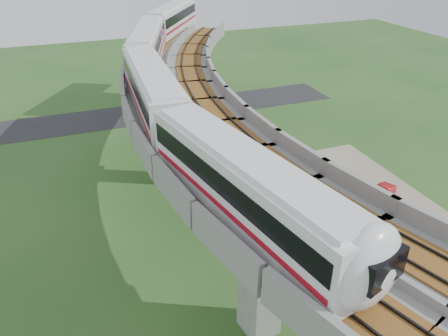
{
  "coord_description": "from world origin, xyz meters",
  "views": [
    {
      "loc": [
        -8.35,
        -28.52,
        23.12
      ],
      "look_at": [
        1.71,
        -1.91,
        7.5
      ],
      "focal_mm": 35.0,
      "sensor_mm": 36.0,
      "label": 1
    }
  ],
  "objects_px": {
    "metro_train": "(173,64)",
    "car_red": "(382,193)",
    "car_white": "(363,235)",
    "car_dark": "(304,169)"
  },
  "relations": [
    {
      "from": "metro_train",
      "to": "car_red",
      "type": "relative_size",
      "value": 15.47
    },
    {
      "from": "car_dark",
      "to": "metro_train",
      "type": "bearing_deg",
      "value": 68.85
    },
    {
      "from": "metro_train",
      "to": "car_red",
      "type": "height_order",
      "value": "metro_train"
    },
    {
      "from": "car_dark",
      "to": "car_red",
      "type": "bearing_deg",
      "value": -152.26
    },
    {
      "from": "car_red",
      "to": "car_dark",
      "type": "bearing_deg",
      "value": -173.19
    },
    {
      "from": "car_red",
      "to": "car_dark",
      "type": "relative_size",
      "value": 0.86
    },
    {
      "from": "car_white",
      "to": "car_dark",
      "type": "relative_size",
      "value": 0.75
    },
    {
      "from": "car_white",
      "to": "car_red",
      "type": "bearing_deg",
      "value": 23.23
    },
    {
      "from": "metro_train",
      "to": "car_white",
      "type": "bearing_deg",
      "value": -52.5
    },
    {
      "from": "metro_train",
      "to": "car_white",
      "type": "xyz_separation_m",
      "value": [
        11.71,
        -15.26,
        -11.69
      ]
    }
  ]
}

